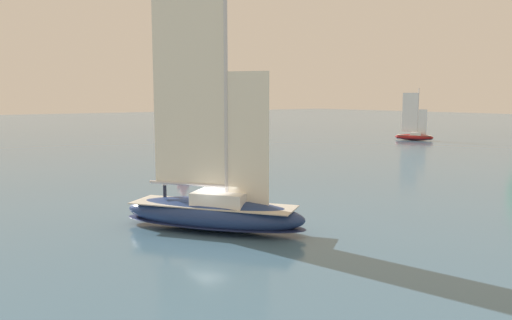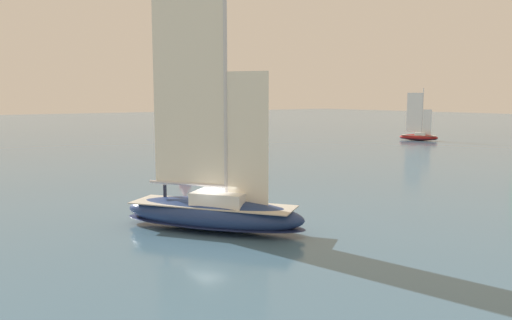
% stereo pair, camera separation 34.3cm
% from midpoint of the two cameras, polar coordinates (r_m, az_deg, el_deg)
% --- Properties ---
extents(ground_plane, '(400.00, 400.00, 0.00)m').
position_cam_midpoint_polar(ground_plane, '(28.21, -4.64, -7.91)').
color(ground_plane, '#42667F').
extents(sailboat_main, '(10.44, 8.54, 14.63)m').
position_cam_midpoint_polar(sailboat_main, '(27.92, -4.63, -5.65)').
color(sailboat_main, navy).
rests_on(sailboat_main, ground).
extents(sailboat_moored_outer_mooring, '(6.55, 4.28, 8.79)m').
position_cam_midpoint_polar(sailboat_moored_outer_mooring, '(88.70, 18.19, 2.62)').
color(sailboat_moored_outer_mooring, maroon).
rests_on(sailboat_moored_outer_mooring, ground).
extents(channel_buoy, '(1.06, 1.06, 1.92)m').
position_cam_midpoint_polar(channel_buoy, '(44.60, -7.90, -1.33)').
color(channel_buoy, red).
rests_on(channel_buoy, ground).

